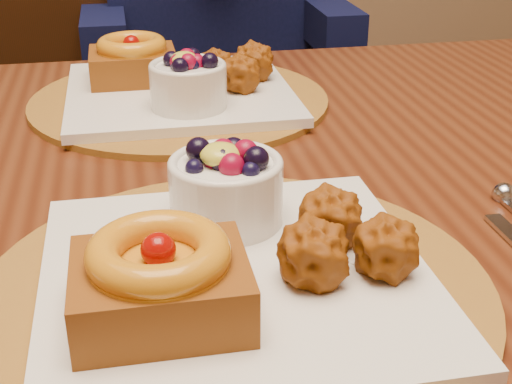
# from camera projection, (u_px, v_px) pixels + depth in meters

# --- Properties ---
(dining_table) EXTENTS (1.60, 0.90, 0.76)m
(dining_table) POSITION_uv_depth(u_px,v_px,m) (203.00, 239.00, 0.76)
(dining_table) COLOR #3E190B
(dining_table) RESTS_ON ground
(place_setting_near) EXTENTS (0.38, 0.38, 0.09)m
(place_setting_near) POSITION_uv_depth(u_px,v_px,m) (231.00, 259.00, 0.52)
(place_setting_near) COLOR brown
(place_setting_near) RESTS_ON dining_table
(place_setting_far) EXTENTS (0.38, 0.38, 0.09)m
(place_setting_far) POSITION_uv_depth(u_px,v_px,m) (177.00, 86.00, 0.90)
(place_setting_far) COLOR brown
(place_setting_far) RESTS_ON dining_table
(chair_far) EXTENTS (0.40, 0.40, 0.83)m
(chair_far) POSITION_uv_depth(u_px,v_px,m) (100.00, 183.00, 1.38)
(chair_far) COLOR black
(chair_far) RESTS_ON ground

